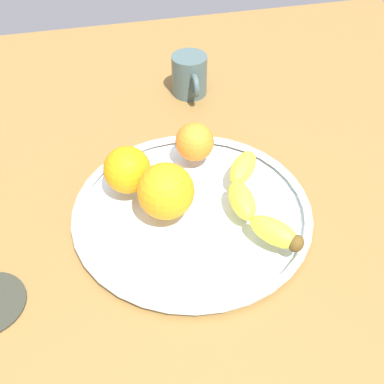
{
  "coord_description": "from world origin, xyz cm",
  "views": [
    {
      "loc": [
        46.87,
        -10.79,
        51.6
      ],
      "look_at": [
        0.0,
        0.0,
        4.8
      ],
      "focal_mm": 45.38,
      "sensor_mm": 36.0,
      "label": 1
    }
  ],
  "objects_px": {
    "fruit_bowl": "(192,211)",
    "orange_front_right": "(195,142)",
    "banana": "(254,200)",
    "orange_center": "(166,192)",
    "orange_back_right": "(127,170)",
    "ambient_mug": "(190,75)"
  },
  "relations": [
    {
      "from": "orange_front_right",
      "to": "ambient_mug",
      "type": "bearing_deg",
      "value": 169.35
    },
    {
      "from": "banana",
      "to": "ambient_mug",
      "type": "height_order",
      "value": "ambient_mug"
    },
    {
      "from": "banana",
      "to": "ambient_mug",
      "type": "bearing_deg",
      "value": -178.24
    },
    {
      "from": "fruit_bowl",
      "to": "orange_back_right",
      "type": "xyz_separation_m",
      "value": [
        -0.06,
        -0.08,
        0.04
      ]
    },
    {
      "from": "orange_front_right",
      "to": "orange_center",
      "type": "bearing_deg",
      "value": -31.13
    },
    {
      "from": "orange_center",
      "to": "orange_front_right",
      "type": "bearing_deg",
      "value": 148.87
    },
    {
      "from": "orange_center",
      "to": "ambient_mug",
      "type": "height_order",
      "value": "orange_center"
    },
    {
      "from": "banana",
      "to": "fruit_bowl",
      "type": "bearing_deg",
      "value": -105.94
    },
    {
      "from": "banana",
      "to": "orange_center",
      "type": "bearing_deg",
      "value": -100.94
    },
    {
      "from": "fruit_bowl",
      "to": "orange_center",
      "type": "relative_size",
      "value": 4.34
    },
    {
      "from": "orange_center",
      "to": "orange_back_right",
      "type": "bearing_deg",
      "value": -144.14
    },
    {
      "from": "fruit_bowl",
      "to": "orange_front_right",
      "type": "xyz_separation_m",
      "value": [
        -0.11,
        0.03,
        0.04
      ]
    },
    {
      "from": "orange_center",
      "to": "ambient_mug",
      "type": "relative_size",
      "value": 0.79
    },
    {
      "from": "orange_front_right",
      "to": "orange_back_right",
      "type": "relative_size",
      "value": 0.88
    },
    {
      "from": "banana",
      "to": "orange_front_right",
      "type": "relative_size",
      "value": 3.47
    },
    {
      "from": "orange_center",
      "to": "fruit_bowl",
      "type": "bearing_deg",
      "value": 91.85
    },
    {
      "from": "orange_front_right",
      "to": "ambient_mug",
      "type": "relative_size",
      "value": 0.6
    },
    {
      "from": "orange_center",
      "to": "orange_back_right",
      "type": "xyz_separation_m",
      "value": [
        -0.06,
        -0.05,
        -0.01
      ]
    },
    {
      "from": "fruit_bowl",
      "to": "orange_front_right",
      "type": "height_order",
      "value": "orange_front_right"
    },
    {
      "from": "orange_back_right",
      "to": "ambient_mug",
      "type": "bearing_deg",
      "value": 149.56
    },
    {
      "from": "orange_front_right",
      "to": "fruit_bowl",
      "type": "bearing_deg",
      "value": -15.12
    },
    {
      "from": "ambient_mug",
      "to": "orange_front_right",
      "type": "bearing_deg",
      "value": -10.65
    }
  ]
}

